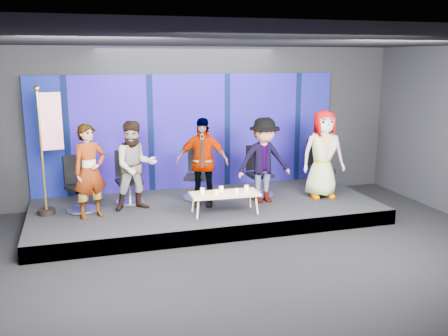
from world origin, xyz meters
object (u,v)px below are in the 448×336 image
Objects in this scene: chair_c at (198,182)px; mug_d at (237,191)px; panelist_b at (135,166)px; panelist_a at (90,171)px; coffee_table at (225,195)px; mug_b at (216,192)px; flag_stand at (48,147)px; chair_a at (80,193)px; chair_b at (129,186)px; mug_e at (247,188)px; panelist_e at (323,154)px; chair_d at (259,179)px; mug_c at (221,189)px; chair_e at (319,174)px; panelist_d at (264,160)px; panelist_c at (202,162)px; mug_a at (202,191)px.

chair_c is 12.69× the size of mug_d.
panelist_a is at bearing -168.90° from panelist_b.
mug_d reaches higher than coffee_table.
flag_stand is at bearing 161.10° from mug_b.
panelist_a is (0.19, -0.47, 0.53)m from chair_a.
mug_e is at bearing -35.74° from chair_b.
chair_a is 3.26m from mug_e.
panelist_a is 20.28× the size of mug_d.
panelist_e is (2.59, -0.68, 0.58)m from chair_c.
chair_d reaches higher than mug_c.
flag_stand reaches higher than chair_e.
mug_b is (1.41, -0.85, -0.43)m from panelist_b.
chair_c is 1.36m from mug_e.
panelist_d is (1.25, -0.66, 0.52)m from chair_c.
mug_e is at bearing -140.41° from panelist_d.
chair_c is 0.74m from panelist_c.
coffee_table is 12.28× the size of mug_e.
coffee_table is (0.25, -1.18, 0.01)m from chair_c.
mug_a is at bearing 165.08° from mug_d.
chair_c is (2.42, 0.22, 0.01)m from chair_a.
chair_a is at bearing 170.57° from panelist_d.
flag_stand is at bearing 165.49° from mug_c.
chair_c is 1.28m from mug_b.
chair_e is 2.70m from coffee_table.
chair_d is at bearing 15.34° from chair_c.
coffee_table is 0.23m from mug_b.
mug_c is (0.21, -1.07, 0.09)m from chair_c.
chair_c is at bearing -19.50° from chair_a.
panelist_e is at bearing -9.53° from panelist_b.
chair_b is at bearing 145.44° from mug_c.
mug_a is at bearing -45.71° from chair_a.
chair_c is at bearing 121.13° from mug_e.
panelist_a is 0.94m from flag_stand.
chair_e is 11.00× the size of mug_c.
chair_c is at bearing -8.82° from chair_b.
chair_c is 10.75× the size of mug_a.
panelist_c is 0.89m from mug_b.
panelist_d is at bearing -102.01° from chair_d.
coffee_table is at bearing -46.04° from panelist_c.
panelist_a reaches higher than panelist_d.
panelist_e is at bearing -24.55° from panelist_a.
chair_d reaches higher than coffee_table.
panelist_e reaches higher than chair_b.
mug_d is 3.65m from flag_stand.
mug_a is 1.02× the size of mug_b.
coffee_table is at bearing 162.62° from mug_d.
mug_b is at bearing -155.38° from panelist_d.
panelist_d is 16.71× the size of mug_c.
panelist_e is at bearing -29.91° from chair_a.
chair_b reaches higher than coffee_table.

